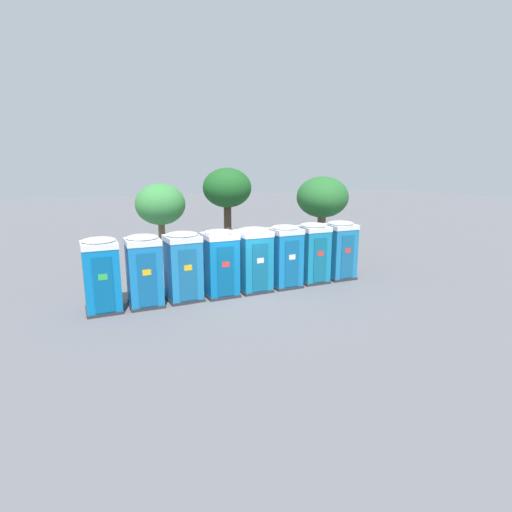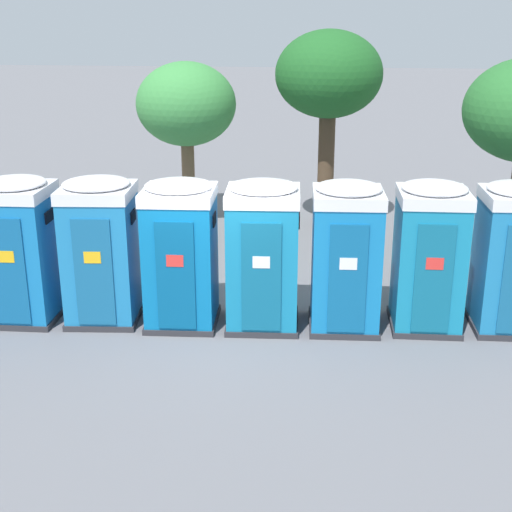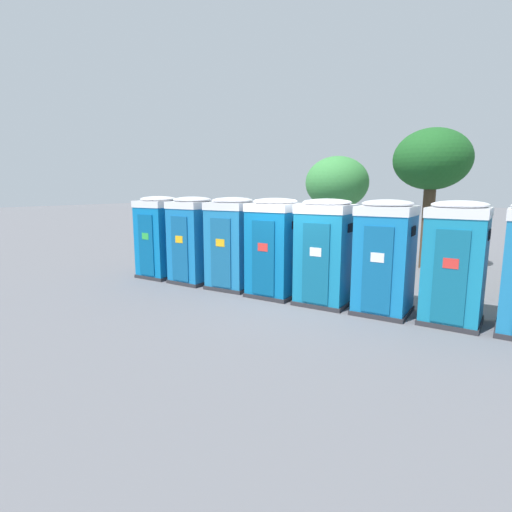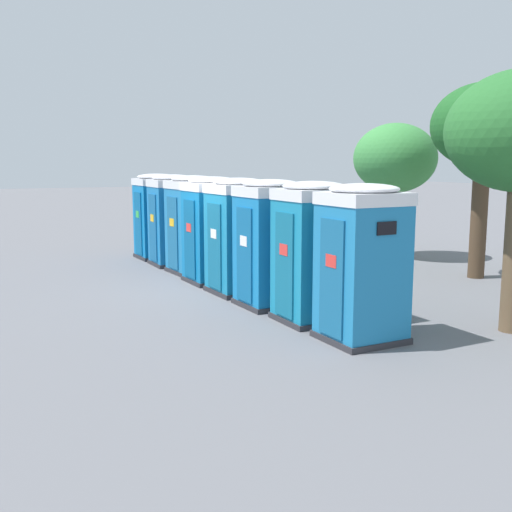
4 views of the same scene
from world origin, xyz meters
The scene contains 11 objects.
ground_plane centered at (0.00, 0.00, 0.00)m, with size 120.00×120.00×0.00m, color slate.
portapotty_0 centered at (-4.89, 0.02, 1.28)m, with size 1.21×1.25×2.54m.
portapotty_1 centered at (-3.50, 0.08, 1.28)m, with size 1.19×1.22×2.54m.
portapotty_2 centered at (-2.11, 0.18, 1.28)m, with size 1.30×1.29×2.54m.
portapotty_3 centered at (-0.71, 0.16, 1.28)m, with size 1.26×1.25×2.54m.
portapotty_4 centered at (0.69, 0.24, 1.28)m, with size 1.29×1.26×2.54m.
portapotty_5 centered at (2.08, 0.31, 1.28)m, with size 1.23×1.25×2.54m.
portapotty_6 centered at (3.47, 0.46, 1.28)m, with size 1.18×1.22×2.54m.
portapotty_7 centered at (4.86, 0.55, 1.28)m, with size 1.22×1.23×2.54m.
street_tree_0 centered at (-1.81, 6.45, 2.96)m, with size 2.46×2.46×4.02m.
street_tree_2 centered at (1.67, 6.34, 3.67)m, with size 2.55×2.55×4.78m.
Camera 4 is at (12.62, -5.05, 2.85)m, focal length 42.00 mm.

